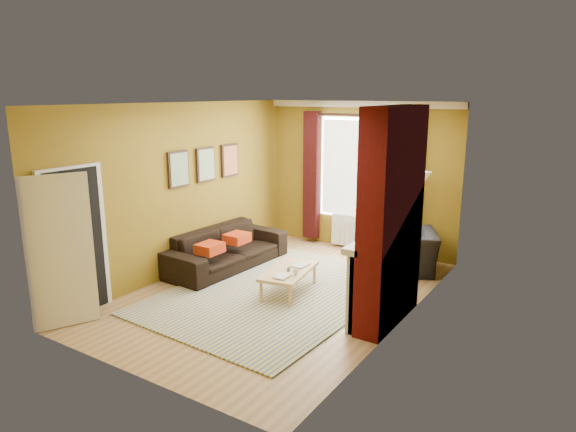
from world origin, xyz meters
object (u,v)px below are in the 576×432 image
object	(u,v)px
sofa	(227,248)
armchair	(401,252)
wicker_stool	(367,251)
floor_lamp	(423,193)
coffee_table	(289,272)

from	to	relation	value
sofa	armchair	bearing A→B (deg)	-59.00
wicker_stool	floor_lamp	size ratio (longest dim) A/B	0.24
armchair	wicker_stool	world-z (taller)	armchair
sofa	coffee_table	world-z (taller)	sofa
armchair	coffee_table	distance (m)	2.09
armchair	wicker_stool	size ratio (longest dim) A/B	2.73
coffee_table	floor_lamp	xyz separation A→B (m)	(1.27, 2.18, 0.99)
coffee_table	sofa	bearing A→B (deg)	155.11
armchair	floor_lamp	bearing A→B (deg)	-142.81
sofa	floor_lamp	distance (m)	3.45
wicker_stool	armchair	bearing A→B (deg)	-18.00
floor_lamp	wicker_stool	bearing A→B (deg)	-170.19
coffee_table	floor_lamp	distance (m)	2.70
sofa	floor_lamp	bearing A→B (deg)	-54.59
armchair	floor_lamp	xyz separation A→B (m)	(0.19, 0.39, 0.96)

